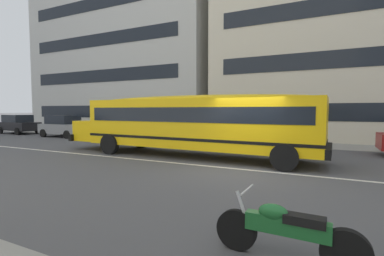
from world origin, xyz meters
The scene contains 9 objects.
ground_plane centered at (0.00, 0.00, 0.00)m, with size 400.00×400.00×0.00m, color #4C4C4F.
sidewalk_far centered at (0.00, 8.27, 0.01)m, with size 120.00×3.00×0.01m, color gray.
lane_centreline centered at (0.00, 0.00, 0.00)m, with size 110.00×0.16×0.01m, color silver.
school_bus centered at (-2.83, 1.62, 1.60)m, with size 12.09×3.06×2.69m.
parked_car_grey_by_hydrant centered at (-15.53, 5.44, 0.84)m, with size 3.92×1.92×1.64m.
parked_car_black_mid_block centered at (-21.64, 5.78, 0.84)m, with size 3.99×2.06×1.64m.
motorcycle_by_crossing centered at (2.10, -5.47, 0.43)m, with size 2.00×0.56×0.94m.
apartment_block_far_left centered at (-16.00, 15.75, 9.85)m, with size 19.19×12.00×19.70m.
apartment_block_far_centre centered at (2.00, 14.44, 8.25)m, with size 14.87×9.39×16.50m.
Camera 1 is at (2.51, -9.27, 2.05)m, focal length 25.94 mm.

